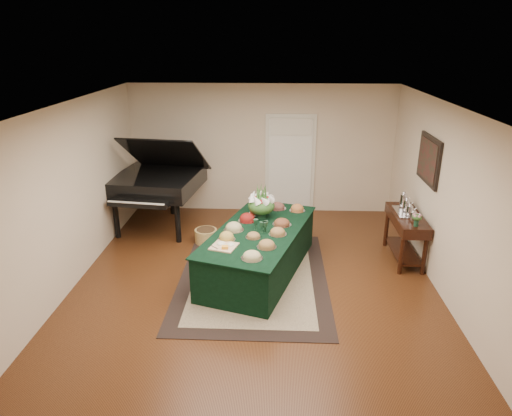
{
  "coord_description": "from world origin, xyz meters",
  "views": [
    {
      "loc": [
        0.3,
        -6.39,
        3.58
      ],
      "look_at": [
        0.0,
        0.3,
        1.05
      ],
      "focal_mm": 32.0,
      "sensor_mm": 36.0,
      "label": 1
    }
  ],
  "objects_px": {
    "buffet_table": "(259,251)",
    "grand_piano": "(158,181)",
    "mahogany_sideboard": "(406,225)",
    "floral_centerpiece": "(261,202)"
  },
  "relations": [
    {
      "from": "buffet_table",
      "to": "grand_piano",
      "type": "height_order",
      "value": "grand_piano"
    },
    {
      "from": "floral_centerpiece",
      "to": "grand_piano",
      "type": "bearing_deg",
      "value": 148.32
    },
    {
      "from": "buffet_table",
      "to": "mahogany_sideboard",
      "type": "relative_size",
      "value": 2.25
    },
    {
      "from": "floral_centerpiece",
      "to": "grand_piano",
      "type": "relative_size",
      "value": 0.23
    },
    {
      "from": "grand_piano",
      "to": "mahogany_sideboard",
      "type": "height_order",
      "value": "grand_piano"
    },
    {
      "from": "floral_centerpiece",
      "to": "grand_piano",
      "type": "height_order",
      "value": "grand_piano"
    },
    {
      "from": "buffet_table",
      "to": "mahogany_sideboard",
      "type": "bearing_deg",
      "value": 12.8
    },
    {
      "from": "grand_piano",
      "to": "mahogany_sideboard",
      "type": "bearing_deg",
      "value": -15.28
    },
    {
      "from": "floral_centerpiece",
      "to": "buffet_table",
      "type": "bearing_deg",
      "value": -92.1
    },
    {
      "from": "buffet_table",
      "to": "grand_piano",
      "type": "bearing_deg",
      "value": 138.9
    }
  ]
}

